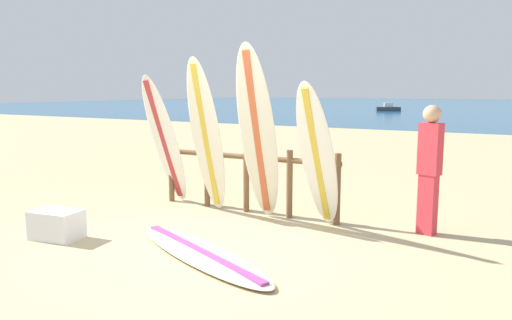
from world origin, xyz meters
TOP-DOWN VIEW (x-y plane):
  - ground_plane at (0.00, 0.00)m, footprint 120.00×120.00m
  - ocean_water at (0.00, 58.00)m, footprint 120.00×80.00m
  - surfboard_rack at (-0.48, 1.72)m, footprint 3.02×0.09m
  - surfboard_leaning_far_left at (-1.85, 1.47)m, footprint 0.53×0.88m
  - surfboard_leaning_left at (-0.91, 1.31)m, footprint 0.54×0.80m
  - surfboard_leaning_center_left at (-0.03, 1.29)m, footprint 0.61×0.89m
  - surfboard_leaning_center at (0.85, 1.30)m, footprint 0.52×0.92m
  - surfboard_lying_on_sand at (0.10, -0.27)m, footprint 2.61×1.55m
  - beachgoer_standing at (2.15, 1.88)m, footprint 0.31×0.24m
  - small_boat_offshore at (-7.81, 37.97)m, footprint 2.13×1.45m
  - cooler_box at (-1.85, -0.63)m, footprint 0.65×0.49m

SIDE VIEW (x-z plane):
  - ground_plane at x=0.00m, z-range 0.00..0.00m
  - ocean_water at x=0.00m, z-range 0.00..0.01m
  - surfboard_lying_on_sand at x=0.10m, z-range -0.01..0.08m
  - cooler_box at x=-1.85m, z-range 0.00..0.36m
  - small_boat_offshore at x=-7.81m, z-range -0.10..0.61m
  - surfboard_rack at x=-0.48m, z-range 0.11..1.11m
  - beachgoer_standing at x=2.15m, z-range 0.08..1.75m
  - surfboard_leaning_center at x=0.85m, z-range 0.00..1.98m
  - surfboard_leaning_far_left at x=-1.85m, z-range 0.00..2.10m
  - surfboard_leaning_left at x=-0.91m, z-range 0.00..2.33m
  - surfboard_leaning_center_left at x=-0.03m, z-range 0.00..2.48m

